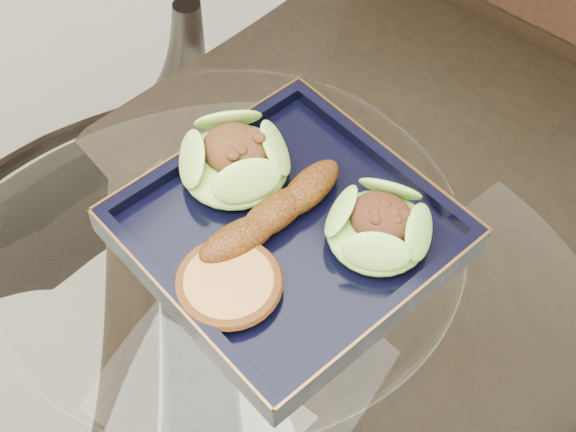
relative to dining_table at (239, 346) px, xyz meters
The scene contains 7 objects.
dining_table is the anchor object (origin of this frame).
dining_chair 0.40m from the dining_table, 93.32° to the left, with size 0.47×0.47×0.98m.
navy_plate 0.18m from the dining_table, 63.67° to the left, with size 0.27×0.27×0.02m, color black.
lettuce_wrap_left 0.23m from the dining_table, 123.51° to the left, with size 0.11×0.11×0.04m, color olive.
lettuce_wrap_right 0.24m from the dining_table, 41.76° to the left, with size 0.10×0.10×0.03m, color #62A02E.
roasted_plantain 0.21m from the dining_table, 76.31° to the left, with size 0.16×0.03×0.03m, color #68330A.
crumb_patty 0.20m from the dining_table, 53.34° to the right, with size 0.09×0.09×0.02m, color #A76737.
Camera 1 is at (0.28, -0.31, 1.40)m, focal length 50.00 mm.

